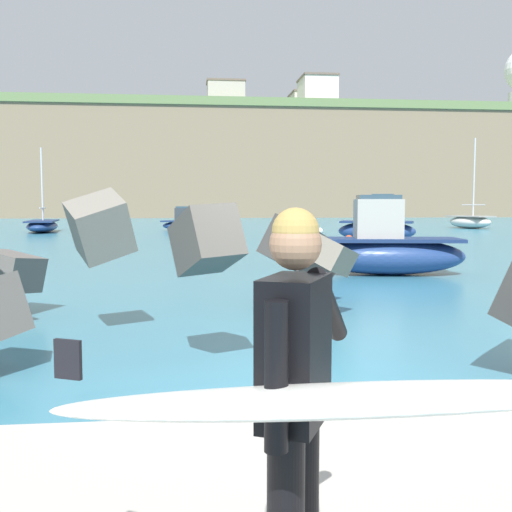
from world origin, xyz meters
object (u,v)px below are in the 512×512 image
Objects in this scene: boat_mid_centre at (189,223)px; station_building_east at (226,97)px; boat_near_right at (378,226)px; boat_mid_left at (470,221)px; mooring_buoy_middle at (349,239)px; surfer_with_board at (296,399)px; boat_near_centre at (42,226)px; mooring_buoy_inner at (320,231)px; station_building_central at (317,92)px; station_building_west at (306,107)px; boat_mid_right at (387,249)px.

boat_mid_centre is 60.86m from station_building_east.
boat_near_right is 20.55m from boat_mid_left.
surfer_with_board is at bearing -105.23° from mooring_buoy_middle.
boat_mid_centre is (10.46, 0.32, 0.10)m from boat_near_centre.
boat_near_centre reaches higher than mooring_buoy_inner.
boat_mid_left reaches higher than mooring_buoy_inner.
boat_mid_centre is 56.08m from station_building_central.
boat_mid_left is 23.28m from mooring_buoy_middle.
station_building_central is (-1.35, -16.12, -0.22)m from station_building_west.
station_building_west is 1.07× the size of station_building_central.
station_building_west is at bearing 27.26° from station_building_east.
station_building_east is (-13.58, 8.43, 0.37)m from station_building_central.
boat_near_centre reaches higher than boat_mid_centre.
boat_near_centre reaches higher than boat_mid_right.
surfer_with_board is 29.26m from mooring_buoy_middle.
station_building_central is (11.76, 64.28, 19.00)m from mooring_buoy_middle.
boat_near_right is 7.90m from mooring_buoy_inner.
boat_mid_centre is at bearing 1.73° from boat_near_centre.
mooring_buoy_middle is (-2.07, -1.82, -0.58)m from boat_near_right.
boat_mid_right is (-17.35, -31.35, 0.14)m from boat_mid_left.
station_building_central reaches higher than boat_near_centre.
boat_near_centre is at bearing -174.94° from boat_mid_left.
boat_near_centre is 24.38m from boat_near_right.
station_building_central is (14.21, 77.76, 18.48)m from boat_mid_right.
station_building_west is at bearing 64.23° from boat_near_centre.
mooring_buoy_inner is 1.00× the size of mooring_buoy_middle.
station_building_west is at bearing 79.16° from surfer_with_board.
station_building_east is at bearing 86.67° from surfer_with_board.
mooring_buoy_middle is at bearing -100.37° from station_building_central.
surfer_with_board reaches higher than mooring_buoy_inner.
surfer_with_board is 4.64× the size of mooring_buoy_middle.
station_building_central is (11.21, 54.72, 19.00)m from mooring_buoy_inner.
boat_near_right is at bearing 72.02° from surfer_with_board.
mooring_buoy_inner is 66.09m from station_building_east.
station_building_east is (6.23, 57.48, 19.01)m from boat_mid_centre.
boat_near_centre is 60.86m from station_building_central.
surfer_with_board is 43.45m from boat_mid_centre.
mooring_buoy_inner is (3.00, 23.03, -0.51)m from boat_mid_right.
boat_mid_left is (12.84, 16.05, -0.21)m from boat_near_right.
mooring_buoy_inner is at bearing -15.71° from boat_near_centre.
surfer_with_board is at bearing -116.11° from boat_mid_left.
mooring_buoy_middle is 75.26m from station_building_east.
station_building_west reaches higher than boat_mid_right.
station_building_central is (19.81, 49.05, 18.64)m from boat_mid_centre.
boat_near_right is 65.83m from station_building_central.
station_building_west is (15.56, 93.88, 18.70)m from boat_mid_right.
station_building_central is (30.26, 49.36, 18.74)m from boat_near_centre.
boat_near_centre is at bearing -121.51° from station_building_central.
boat_near_right is 15.95m from boat_mid_right.
boat_near_centre is at bearing 141.12° from mooring_buoy_middle.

